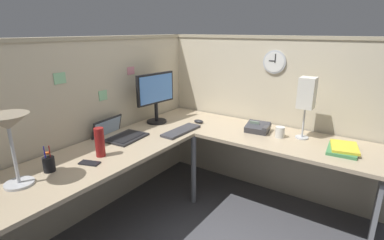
# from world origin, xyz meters

# --- Properties ---
(ground_plane) EXTENTS (6.80, 6.80, 0.00)m
(ground_plane) POSITION_xyz_m (0.00, 0.00, 0.00)
(ground_plane) COLOR #47474C
(cubicle_wall_back) EXTENTS (2.57, 0.12, 1.58)m
(cubicle_wall_back) POSITION_xyz_m (-0.36, 0.87, 0.79)
(cubicle_wall_back) COLOR beige
(cubicle_wall_back) RESTS_ON ground
(cubicle_wall_right) EXTENTS (0.12, 2.37, 1.58)m
(cubicle_wall_right) POSITION_xyz_m (0.87, -0.27, 0.79)
(cubicle_wall_right) COLOR beige
(cubicle_wall_right) RESTS_ON ground
(desk) EXTENTS (2.35, 2.15, 0.73)m
(desk) POSITION_xyz_m (-0.15, -0.05, 0.63)
(desk) COLOR tan
(desk) RESTS_ON ground
(monitor) EXTENTS (0.46, 0.20, 0.50)m
(monitor) POSITION_xyz_m (0.20, 0.64, 1.02)
(monitor) COLOR black
(monitor) RESTS_ON desk
(laptop) EXTENTS (0.38, 0.41, 0.22)m
(laptop) POSITION_xyz_m (-0.31, 0.65, 0.75)
(laptop) COLOR #232326
(laptop) RESTS_ON desk
(keyboard) EXTENTS (0.43, 0.15, 0.02)m
(keyboard) POSITION_xyz_m (0.10, 0.26, 0.74)
(keyboard) COLOR #38383D
(keyboard) RESTS_ON desk
(computer_mouse) EXTENTS (0.06, 0.10, 0.03)m
(computer_mouse) POSITION_xyz_m (0.42, 0.28, 0.75)
(computer_mouse) COLOR #232326
(computer_mouse) RESTS_ON desk
(desk_lamp_dome) EXTENTS (0.24, 0.24, 0.44)m
(desk_lamp_dome) POSITION_xyz_m (-1.22, 0.50, 1.09)
(desk_lamp_dome) COLOR #B7BABF
(desk_lamp_dome) RESTS_ON desk
(pen_cup) EXTENTS (0.08, 0.08, 0.18)m
(pen_cup) POSITION_xyz_m (-1.02, 0.52, 0.78)
(pen_cup) COLOR black
(pen_cup) RESTS_ON desk
(cell_phone) EXTENTS (0.11, 0.16, 0.01)m
(cell_phone) POSITION_xyz_m (-0.80, 0.40, 0.73)
(cell_phone) COLOR black
(cell_phone) RESTS_ON desk
(thermos_flask) EXTENTS (0.07, 0.07, 0.22)m
(thermos_flask) POSITION_xyz_m (-0.67, 0.44, 0.84)
(thermos_flask) COLOR maroon
(thermos_flask) RESTS_ON desk
(office_phone) EXTENTS (0.21, 0.23, 0.11)m
(office_phone) POSITION_xyz_m (0.51, -0.32, 0.77)
(office_phone) COLOR #38383D
(office_phone) RESTS_ON desk
(book_stack) EXTENTS (0.31, 0.25, 0.04)m
(book_stack) POSITION_xyz_m (0.45, -1.04, 0.75)
(book_stack) COLOR #3F7F4C
(book_stack) RESTS_ON desk
(desk_lamp_paper) EXTENTS (0.13, 0.13, 0.53)m
(desk_lamp_paper) POSITION_xyz_m (0.57, -0.70, 1.11)
(desk_lamp_paper) COLOR #B7BABF
(desk_lamp_paper) RESTS_ON desk
(coffee_mug) EXTENTS (0.08, 0.08, 0.10)m
(coffee_mug) POSITION_xyz_m (0.48, -0.53, 0.78)
(coffee_mug) COLOR silver
(coffee_mug) RESTS_ON desk
(wall_clock) EXTENTS (0.04, 0.22, 0.22)m
(wall_clock) POSITION_xyz_m (0.82, -0.32, 1.34)
(wall_clock) COLOR #B7BABF
(pinned_note_leftmost) EXTENTS (0.10, 0.00, 0.08)m
(pinned_note_leftmost) POSITION_xyz_m (-0.68, 0.82, 1.28)
(pinned_note_leftmost) COLOR #8CCC99
(pinned_note_middle) EXTENTS (0.09, 0.00, 0.07)m
(pinned_note_middle) POSITION_xyz_m (0.06, 0.82, 1.26)
(pinned_note_middle) COLOR pink
(pinned_note_rightmost) EXTENTS (0.09, 0.00, 0.09)m
(pinned_note_rightmost) POSITION_xyz_m (-0.30, 0.82, 1.08)
(pinned_note_rightmost) COLOR #8CCC99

